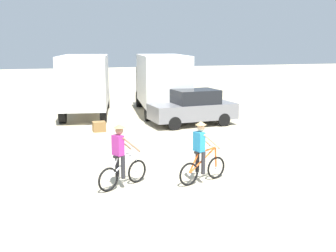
% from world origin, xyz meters
% --- Properties ---
extents(ground_plane, '(120.00, 120.00, 0.00)m').
position_xyz_m(ground_plane, '(0.00, 0.00, 0.00)').
color(ground_plane, beige).
extents(box_truck_avon_van, '(3.58, 7.07, 3.35)m').
position_xyz_m(box_truck_avon_van, '(-2.22, 14.06, 1.87)').
color(box_truck_avon_van, white).
rests_on(box_truck_avon_van, ground).
extents(box_truck_white_box, '(3.25, 7.00, 3.35)m').
position_xyz_m(box_truck_white_box, '(1.97, 13.51, 1.87)').
color(box_truck_white_box, white).
rests_on(box_truck_white_box, ground).
extents(sedan_parked, '(4.31, 2.05, 1.76)m').
position_xyz_m(sedan_parked, '(2.48, 9.62, 0.88)').
color(sedan_parked, slate).
rests_on(sedan_parked, ground).
extents(cyclist_orange_shirt, '(1.55, 0.90, 1.82)m').
position_xyz_m(cyclist_orange_shirt, '(-2.71, 1.73, 0.85)').
color(cyclist_orange_shirt, black).
rests_on(cyclist_orange_shirt, ground).
extents(cyclist_cowboy_hat, '(1.66, 0.71, 1.82)m').
position_xyz_m(cyclist_cowboy_hat, '(-0.41, 1.44, 0.85)').
color(cyclist_cowboy_hat, black).
rests_on(cyclist_cowboy_hat, ground).
extents(supply_crate, '(0.57, 0.51, 0.46)m').
position_xyz_m(supply_crate, '(-2.20, 9.51, 0.23)').
color(supply_crate, olive).
rests_on(supply_crate, ground).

